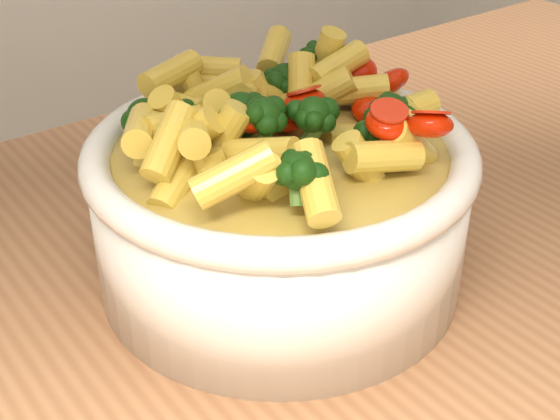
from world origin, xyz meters
TOP-DOWN VIEW (x-y plane):
  - table at (0.00, 0.00)m, footprint 1.20×0.80m
  - serving_bowl at (-0.10, 0.08)m, footprint 0.26×0.26m
  - pasta_salad at (-0.10, 0.08)m, footprint 0.20×0.20m

SIDE VIEW (x-z plane):
  - table at x=0.00m, z-range 0.35..1.25m
  - serving_bowl at x=-0.10m, z-range 0.90..1.01m
  - pasta_salad at x=-0.10m, z-range 1.00..1.05m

